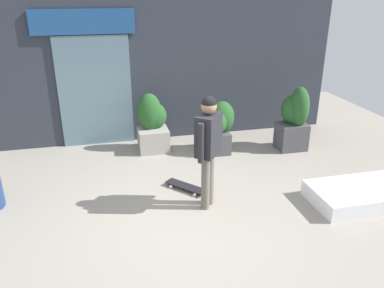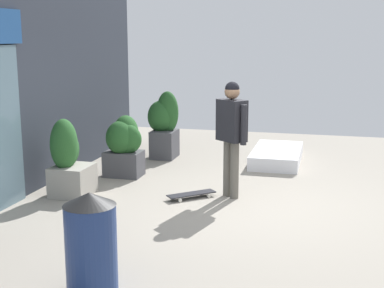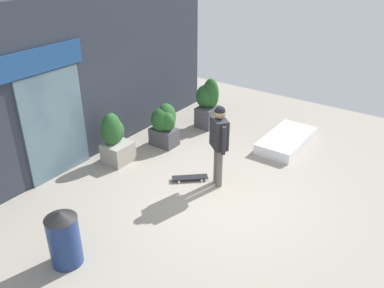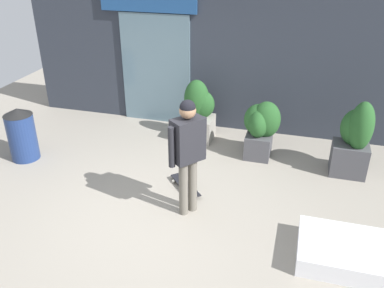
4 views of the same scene
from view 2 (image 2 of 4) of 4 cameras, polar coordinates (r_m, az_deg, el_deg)
ground_plane at (r=7.78m, az=4.88°, el=-6.49°), size 12.00×12.00×0.00m
building_facade at (r=8.58m, az=-17.54°, el=7.05°), size 7.99×0.31×3.65m
skateboarder at (r=7.87m, az=4.29°, el=1.84°), size 0.48×0.50×1.75m
skateboard at (r=8.03m, az=-0.05°, el=-5.42°), size 0.65×0.69×0.08m
planter_box_left at (r=9.25m, az=-7.35°, el=0.12°), size 0.65×0.66×1.06m
planter_box_right at (r=8.30m, az=-13.23°, el=-1.62°), size 0.61×0.57×1.19m
planter_box_mid at (r=10.62m, az=-3.03°, el=2.15°), size 0.59×0.61×1.33m
trash_bin at (r=5.18m, az=-10.83°, el=-10.30°), size 0.50×0.50×0.98m
snow_ledge at (r=10.43m, az=9.12°, el=-1.22°), size 1.79×0.90×0.26m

